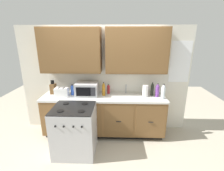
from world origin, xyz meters
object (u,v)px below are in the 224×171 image
object	(u,v)px
bottle_red	(109,89)
knife_block	(53,89)
stove_range	(75,130)
bottle_dark	(152,89)
bottle_amber	(104,89)
microwave	(87,89)
bottle_blue	(72,90)
bottle_clear	(163,92)
paper_towel_roll	(145,91)
bottle_violet	(157,90)
toaster	(62,92)

from	to	relation	value
bottle_red	knife_block	bearing A→B (deg)	-178.56
stove_range	bottle_red	world-z (taller)	bottle_red
bottle_dark	bottle_amber	bearing A→B (deg)	-178.06
microwave	bottle_blue	world-z (taller)	microwave
bottle_blue	bottle_clear	size ratio (longest dim) A/B	0.75
paper_towel_roll	bottle_blue	xyz separation A→B (m)	(-1.58, 0.06, -0.01)
bottle_amber	bottle_violet	distance (m)	1.15
bottle_blue	bottle_red	size ratio (longest dim) A/B	1.07
microwave	paper_towel_roll	distance (m)	1.26
stove_range	knife_block	xyz separation A→B (m)	(-0.64, 0.76, 0.57)
microwave	bottle_violet	bearing A→B (deg)	-1.75
bottle_amber	paper_towel_roll	bearing A→B (deg)	-2.09
microwave	bottle_amber	world-z (taller)	bottle_amber
stove_range	bottle_red	xyz separation A→B (m)	(0.60, 0.79, 0.56)
toaster	bottle_clear	world-z (taller)	bottle_clear
toaster	microwave	bearing A→B (deg)	9.18
bottle_blue	knife_block	bearing A→B (deg)	171.47
stove_range	bottle_dark	xyz separation A→B (m)	(1.55, 0.70, 0.60)
microwave	bottle_clear	bearing A→B (deg)	-5.26
bottle_violet	bottle_clear	xyz separation A→B (m)	(0.10, -0.10, 0.01)
toaster	bottle_red	xyz separation A→B (m)	(0.99, 0.20, 0.01)
bottle_amber	bottle_blue	size ratio (longest dim) A/B	1.26
microwave	knife_block	world-z (taller)	knife_block
microwave	bottle_violet	xyz separation A→B (m)	(1.51, -0.05, 0.00)
paper_towel_roll	bottle_blue	size ratio (longest dim) A/B	1.10
knife_block	bottle_blue	distance (m)	0.46
toaster	knife_block	xyz separation A→B (m)	(-0.25, 0.17, 0.02)
knife_block	bottle_dark	xyz separation A→B (m)	(2.19, -0.06, 0.03)
bottle_dark	bottle_clear	world-z (taller)	bottle_clear
stove_range	bottle_violet	world-z (taller)	bottle_violet
bottle_violet	knife_block	bearing A→B (deg)	176.76
bottle_blue	bottle_dark	size ratio (longest dim) A/B	0.80
paper_towel_roll	bottle_clear	size ratio (longest dim) A/B	0.82
bottle_dark	bottle_clear	distance (m)	0.26
microwave	toaster	world-z (taller)	microwave
stove_range	bottle_amber	distance (m)	1.03
bottle_amber	bottle_blue	distance (m)	0.69
bottle_blue	stove_range	bearing A→B (deg)	-74.62
bottle_violet	bottle_dark	bearing A→B (deg)	142.17
bottle_red	bottle_clear	distance (m)	1.17
bottle_red	bottle_clear	xyz separation A→B (m)	(1.14, -0.26, 0.05)
bottle_blue	bottle_violet	distance (m)	1.84
toaster	bottle_red	size ratio (longest dim) A/B	1.27
bottle_amber	bottle_red	world-z (taller)	bottle_amber
stove_range	bottle_red	size ratio (longest dim) A/B	4.30
knife_block	bottle_amber	distance (m)	1.14
paper_towel_roll	bottle_red	world-z (taller)	paper_towel_roll
paper_towel_roll	bottle_dark	size ratio (longest dim) A/B	0.88
bottle_amber	bottle_red	size ratio (longest dim) A/B	1.36
microwave	toaster	distance (m)	0.54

